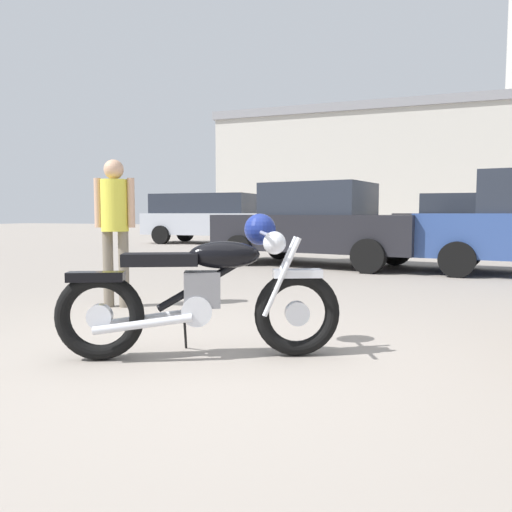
# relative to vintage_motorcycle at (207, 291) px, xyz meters

# --- Properties ---
(ground_plane) EXTENTS (80.00, 80.00, 0.00)m
(ground_plane) POSITION_rel_vintage_motorcycle_xyz_m (0.07, -0.21, -0.49)
(ground_plane) COLOR gray
(vintage_motorcycle) EXTENTS (1.94, 1.07, 1.07)m
(vintage_motorcycle) POSITION_rel_vintage_motorcycle_xyz_m (0.00, 0.00, 0.00)
(vintage_motorcycle) COLOR black
(vintage_motorcycle) RESTS_ON ground_plane
(bystander) EXTENTS (0.44, 0.30, 1.66)m
(bystander) POSITION_rel_vintage_motorcycle_xyz_m (-1.83, 1.49, 0.53)
(bystander) COLOR #706656
(bystander) RESTS_ON ground_plane
(white_estate_far) EXTENTS (4.46, 2.54, 1.67)m
(white_estate_far) POSITION_rel_vintage_motorcycle_xyz_m (-0.71, 6.82, 0.34)
(white_estate_far) COLOR black
(white_estate_far) RESTS_ON ground_plane
(red_hatchback_near) EXTENTS (4.71, 1.99, 1.74)m
(red_hatchback_near) POSITION_rel_vintage_motorcycle_xyz_m (-6.01, 12.92, 0.45)
(red_hatchback_near) COLOR black
(red_hatchback_near) RESTS_ON ground_plane
(dark_sedan_left) EXTENTS (4.75, 2.08, 1.74)m
(dark_sedan_left) POSITION_rel_vintage_motorcycle_xyz_m (2.50, 15.78, 0.45)
(dark_sedan_left) COLOR black
(dark_sedan_left) RESTS_ON ground_plane
(industrial_building) EXTENTS (24.09, 14.26, 15.90)m
(industrial_building) POSITION_rel_vintage_motorcycle_xyz_m (0.06, 33.23, 3.27)
(industrial_building) COLOR beige
(industrial_building) RESTS_ON ground_plane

